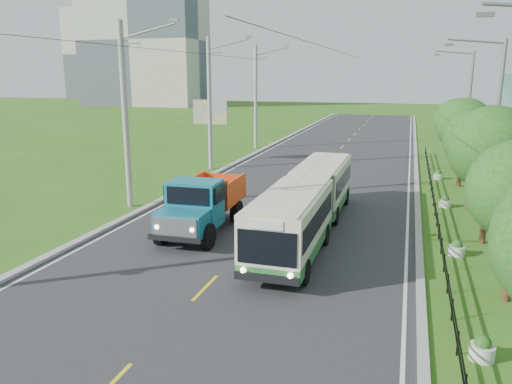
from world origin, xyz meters
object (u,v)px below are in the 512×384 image
at_px(tree_back, 457,123).
at_px(billboard_left, 210,116).
at_px(billboard_right, 509,105).
at_px(tree_fifth, 465,128).
at_px(pole_near, 126,115).
at_px(tree_fourth, 475,144).
at_px(streetlight_far, 467,105).
at_px(pole_far, 256,97).
at_px(bus, 308,200).
at_px(dump_truck, 202,201).
at_px(planter_near, 457,249).
at_px(planter_mid, 445,202).
at_px(pole_mid, 210,103).
at_px(tree_third, 492,153).
at_px(planter_front, 482,349).
at_px(streetlight_mid, 494,120).
at_px(planter_far, 438,175).

relative_size(tree_back, billboard_left, 1.06).
bearing_deg(billboard_right, tree_fifth, 176.70).
bearing_deg(pole_near, tree_fourth, 15.84).
distance_m(pole_near, streetlight_far, 26.80).
relative_size(pole_far, streetlight_far, 1.10).
relative_size(bus, dump_truck, 2.20).
height_order(planter_near, planter_mid, same).
xyz_separation_m(tree_fifth, dump_truck, (-12.43, -14.26, -2.36)).
distance_m(pole_mid, planter_mid, 18.88).
relative_size(tree_third, billboard_left, 1.15).
xyz_separation_m(pole_mid, planter_near, (16.86, -15.00, -4.81)).
xyz_separation_m(tree_fourth, dump_truck, (-12.43, -8.26, -2.09)).
xyz_separation_m(planter_front, bus, (-6.40, 9.02, 1.34)).
relative_size(pole_near, billboard_left, 1.92).
bearing_deg(pole_near, streetlight_far, 45.14).
xyz_separation_m(billboard_right, dump_truck, (-14.87, -14.12, -3.85)).
bearing_deg(tree_back, tree_fifth, -90.00).
bearing_deg(tree_fourth, tree_back, 90.00).
xyz_separation_m(tree_third, streetlight_mid, (0.79, 5.86, 0.92)).
bearing_deg(streetlight_far, tree_fourth, -93.25).
height_order(tree_third, planter_far, tree_third).
xyz_separation_m(planter_near, billboard_left, (-18.10, 18.00, 3.58)).
xyz_separation_m(tree_fourth, planter_mid, (-1.26, -0.14, -3.30)).
distance_m(streetlight_mid, streetlight_far, 14.00).
height_order(pole_far, planter_front, pole_far).
relative_size(billboard_left, dump_truck, 0.82).
relative_size(pole_mid, planter_front, 14.93).
bearing_deg(bus, planter_mid, 47.42).
height_order(tree_fourth, billboard_left, tree_fourth).
bearing_deg(billboard_left, streetlight_mid, -26.40).
height_order(planter_front, dump_truck, dump_truck).
xyz_separation_m(streetlight_mid, billboard_left, (-20.14, 10.00, -1.04)).
distance_m(tree_fourth, planter_far, 8.62).
bearing_deg(streetlight_mid, dump_truck, -148.42).
relative_size(planter_near, planter_far, 1.00).
xyz_separation_m(pole_far, streetlight_far, (18.90, -5.00, -0.19)).
distance_m(pole_mid, tree_fifth, 18.18).
bearing_deg(tree_third, tree_fifth, 90.00).
distance_m(tree_fifth, planter_far, 4.21).
distance_m(pole_near, streetlight_mid, 19.56).
bearing_deg(dump_truck, streetlight_far, 57.44).
xyz_separation_m(pole_far, tree_third, (18.12, -24.86, -1.11)).
height_order(streetlight_far, planter_front, streetlight_far).
xyz_separation_m(pole_near, planter_front, (16.86, -11.00, -4.81)).
height_order(pole_near, planter_far, pole_near).
xyz_separation_m(planter_near, dump_truck, (-11.17, -0.12, 1.21)).
relative_size(pole_mid, billboard_left, 1.92).
distance_m(planter_near, bus, 6.62).
height_order(streetlight_far, billboard_right, streetlight_far).
bearing_deg(tree_back, streetlight_mid, -86.30).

